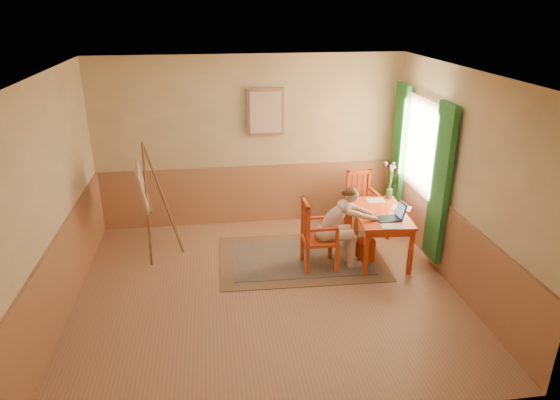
{
  "coord_description": "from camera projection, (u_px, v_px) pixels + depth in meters",
  "views": [
    {
      "loc": [
        -0.62,
        -5.59,
        3.56
      ],
      "look_at": [
        0.25,
        0.55,
        1.05
      ],
      "focal_mm": 31.75,
      "sensor_mm": 36.0,
      "label": 1
    }
  ],
  "objects": [
    {
      "name": "rug",
      "position": [
        301.0,
        258.0,
        7.34
      ],
      "size": [
        2.45,
        1.68,
        0.02
      ],
      "color": "#8C7251",
      "rests_on": "room"
    },
    {
      "name": "room",
      "position": [
        266.0,
        191.0,
        6.02
      ],
      "size": [
        5.04,
        4.54,
        2.84
      ],
      "color": "#A47759",
      "rests_on": "ground"
    },
    {
      "name": "chair_back",
      "position": [
        361.0,
        201.0,
        8.13
      ],
      "size": [
        0.49,
        0.51,
        0.98
      ],
      "color": "#DC491D",
      "rests_on": "room"
    },
    {
      "name": "wastebasket",
      "position": [
        365.0,
        250.0,
        7.25
      ],
      "size": [
        0.33,
        0.33,
        0.31
      ],
      "primitive_type": "cylinder",
      "rotation": [
        0.0,
        0.0,
        -0.17
      ],
      "color": "#AC330A",
      "rests_on": "room"
    },
    {
      "name": "window",
      "position": [
        419.0,
        160.0,
        7.36
      ],
      "size": [
        0.12,
        2.01,
        2.2
      ],
      "color": "white",
      "rests_on": "room"
    },
    {
      "name": "easel",
      "position": [
        145.0,
        191.0,
        7.03
      ],
      "size": [
        0.63,
        0.79,
        1.77
      ],
      "color": "brown",
      "rests_on": "room"
    },
    {
      "name": "vase",
      "position": [
        390.0,
        182.0,
        7.55
      ],
      "size": [
        0.19,
        0.28,
        0.57
      ],
      "color": "#3F724C",
      "rests_on": "table"
    },
    {
      "name": "chair_left",
      "position": [
        316.0,
        235.0,
        6.92
      ],
      "size": [
        0.47,
        0.45,
        1.02
      ],
      "color": "#DC491D",
      "rests_on": "room"
    },
    {
      "name": "wainscot",
      "position": [
        260.0,
        230.0,
        7.08
      ],
      "size": [
        5.0,
        4.5,
        1.0
      ],
      "color": "#B97A51",
      "rests_on": "room"
    },
    {
      "name": "laptop",
      "position": [
        392.0,
        216.0,
        6.89
      ],
      "size": [
        0.41,
        0.27,
        0.23
      ],
      "color": "#1E2338",
      "rests_on": "table"
    },
    {
      "name": "papers",
      "position": [
        391.0,
        212.0,
        7.12
      ],
      "size": [
        0.68,
        1.15,
        0.0
      ],
      "color": "white",
      "rests_on": "table"
    },
    {
      "name": "wall_portrait",
      "position": [
        266.0,
        112.0,
        7.88
      ],
      "size": [
        0.6,
        0.05,
        0.76
      ],
      "color": "#A47655",
      "rests_on": "room"
    },
    {
      "name": "figure",
      "position": [
        339.0,
        224.0,
        6.9
      ],
      "size": [
        0.88,
        0.38,
        1.2
      ],
      "color": "beige",
      "rests_on": "room"
    },
    {
      "name": "table",
      "position": [
        380.0,
        217.0,
        7.18
      ],
      "size": [
        0.8,
        1.25,
        0.72
      ],
      "color": "#DC491D",
      "rests_on": "room"
    }
  ]
}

